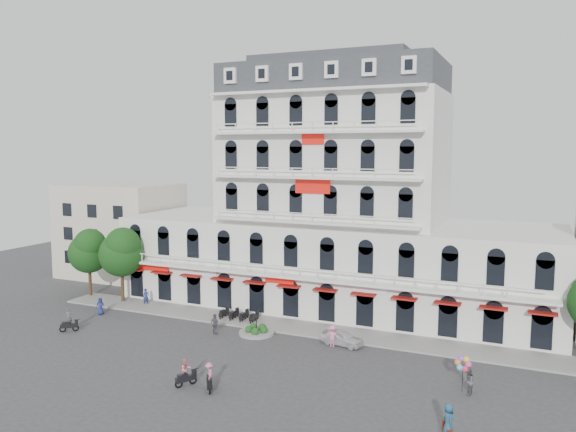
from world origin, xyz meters
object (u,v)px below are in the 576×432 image
(rider_west, at_px, (69,321))
(rider_southwest, at_px, (186,372))
(rider_east, at_px, (448,423))
(rider_center, at_px, (209,376))
(balloon_vendor, at_px, (467,376))
(parked_car, at_px, (342,338))

(rider_west, bearing_deg, rider_southwest, -58.57)
(rider_southwest, bearing_deg, rider_east, -62.98)
(rider_east, bearing_deg, rider_southwest, 65.92)
(rider_east, relative_size, rider_center, 1.17)
(rider_east, bearing_deg, rider_west, 57.37)
(rider_west, height_order, rider_center, rider_west)
(rider_center, height_order, balloon_vendor, balloon_vendor)
(rider_southwest, bearing_deg, rider_west, 99.66)
(rider_east, distance_m, rider_center, 15.95)
(rider_west, height_order, rider_southwest, rider_west)
(rider_center, relative_size, balloon_vendor, 0.82)
(parked_car, distance_m, rider_west, 24.70)
(rider_southwest, bearing_deg, balloon_vendor, -41.40)
(rider_west, bearing_deg, rider_east, -49.76)
(rider_east, xyz_separation_m, rider_center, (-15.95, 0.46, -0.15))
(rider_southwest, distance_m, rider_center, 1.92)
(parked_car, distance_m, rider_southwest, 14.33)
(rider_east, height_order, rider_center, rider_east)
(balloon_vendor, bearing_deg, rider_southwest, -159.94)
(parked_car, xyz_separation_m, rider_southwest, (-7.34, -12.31, 0.35))
(rider_southwest, relative_size, balloon_vendor, 0.81)
(rider_southwest, bearing_deg, parked_car, -2.27)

